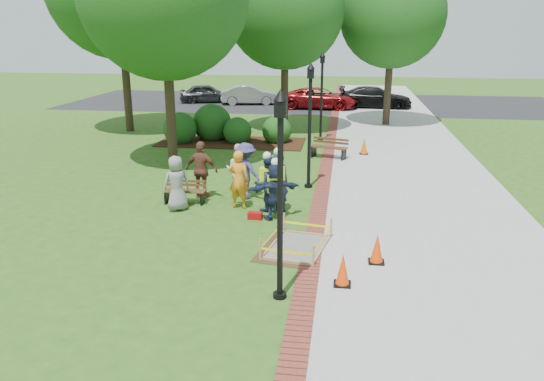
# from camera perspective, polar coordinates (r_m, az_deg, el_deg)

# --- Properties ---
(ground) EXTENTS (100.00, 100.00, 0.00)m
(ground) POSITION_cam_1_polar(r_m,az_deg,el_deg) (14.01, -2.72, -5.26)
(ground) COLOR #285116
(ground) RESTS_ON ground
(sidewalk) EXTENTS (6.00, 60.00, 0.02)m
(sidewalk) POSITION_cam_1_polar(r_m,az_deg,el_deg) (23.48, 14.02, 3.48)
(sidewalk) COLOR #9E9E99
(sidewalk) RESTS_ON ground
(brick_edging) EXTENTS (0.50, 60.00, 0.03)m
(brick_edging) POSITION_cam_1_polar(r_m,az_deg,el_deg) (23.35, 6.06, 3.84)
(brick_edging) COLOR maroon
(brick_edging) RESTS_ON ground
(mulch_bed) EXTENTS (7.00, 3.00, 0.05)m
(mulch_bed) POSITION_cam_1_polar(r_m,az_deg,el_deg) (25.87, -4.37, 5.20)
(mulch_bed) COLOR #381E0F
(mulch_bed) RESTS_ON ground
(parking_lot) EXTENTS (36.00, 12.00, 0.01)m
(parking_lot) POSITION_cam_1_polar(r_m,az_deg,el_deg) (40.16, 4.47, 9.41)
(parking_lot) COLOR black
(parking_lot) RESTS_ON ground
(wet_concrete_pad) EXTENTS (2.09, 2.57, 0.55)m
(wet_concrete_pad) POSITION_cam_1_polar(r_m,az_deg,el_deg) (13.37, 2.76, -5.30)
(wet_concrete_pad) COLOR #47331E
(wet_concrete_pad) RESTS_ON ground
(bench_near) EXTENTS (1.34, 0.51, 0.71)m
(bench_near) POSITION_cam_1_polar(r_m,az_deg,el_deg) (16.98, -9.38, -0.61)
(bench_near) COLOR #56361D
(bench_near) RESTS_ON ground
(bench_far) EXTENTS (1.64, 0.96, 0.84)m
(bench_far) POSITION_cam_1_polar(r_m,az_deg,el_deg) (22.74, 6.12, 4.14)
(bench_far) COLOR brown
(bench_far) RESTS_ON ground
(cone_front) EXTENTS (0.37, 0.37, 0.73)m
(cone_front) POSITION_cam_1_polar(r_m,az_deg,el_deg) (11.56, 7.62, -8.53)
(cone_front) COLOR black
(cone_front) RESTS_ON ground
(cone_back) EXTENTS (0.38, 0.38, 0.75)m
(cone_back) POSITION_cam_1_polar(r_m,az_deg,el_deg) (12.74, 11.23, -6.20)
(cone_back) COLOR black
(cone_back) RESTS_ON ground
(cone_far) EXTENTS (0.38, 0.38, 0.75)m
(cone_far) POSITION_cam_1_polar(r_m,az_deg,el_deg) (23.63, 9.88, 4.70)
(cone_far) COLOR black
(cone_far) RESTS_ON ground
(toolbox) EXTENTS (0.42, 0.24, 0.21)m
(toolbox) POSITION_cam_1_polar(r_m,az_deg,el_deg) (15.41, -1.83, -2.72)
(toolbox) COLOR #970B0E
(toolbox) RESTS_ON ground
(lamp_near) EXTENTS (0.28, 0.28, 4.26)m
(lamp_near) POSITION_cam_1_polar(r_m,az_deg,el_deg) (10.21, 0.89, 0.92)
(lamp_near) COLOR black
(lamp_near) RESTS_ON ground
(lamp_mid) EXTENTS (0.28, 0.28, 4.26)m
(lamp_mid) POSITION_cam_1_polar(r_m,az_deg,el_deg) (18.00, 4.09, 7.95)
(lamp_mid) COLOR black
(lamp_mid) RESTS_ON ground
(lamp_far) EXTENTS (0.28, 0.28, 4.26)m
(lamp_far) POSITION_cam_1_polar(r_m,az_deg,el_deg) (25.92, 5.37, 10.70)
(lamp_far) COLOR black
(lamp_far) RESTS_ON ground
(tree_back) EXTENTS (6.04, 6.04, 9.25)m
(tree_back) POSITION_cam_1_polar(r_m,az_deg,el_deg) (28.49, 1.42, 18.87)
(tree_back) COLOR #3D2D1E
(tree_back) RESTS_ON ground
(tree_right) EXTENTS (5.75, 5.75, 8.90)m
(tree_right) POSITION_cam_1_polar(r_m,az_deg,el_deg) (31.03, 12.85, 17.93)
(tree_right) COLOR #3D2D1E
(tree_right) RESTS_ON ground
(shrub_a) EXTENTS (1.60, 1.60, 1.60)m
(shrub_a) POSITION_cam_1_polar(r_m,az_deg,el_deg) (26.14, -9.79, 5.07)
(shrub_a) COLOR #194413
(shrub_a) RESTS_ON ground
(shrub_b) EXTENTS (1.91, 1.91, 1.91)m
(shrub_b) POSITION_cam_1_polar(r_m,az_deg,el_deg) (26.78, -6.40, 5.50)
(shrub_b) COLOR #194413
(shrub_b) RESTS_ON ground
(shrub_c) EXTENTS (1.36, 1.36, 1.36)m
(shrub_c) POSITION_cam_1_polar(r_m,az_deg,el_deg) (25.74, -3.72, 5.10)
(shrub_c) COLOR #194413
(shrub_c) RESTS_ON ground
(shrub_d) EXTENTS (1.42, 1.42, 1.42)m
(shrub_d) POSITION_cam_1_polar(r_m,az_deg,el_deg) (25.81, 0.52, 5.17)
(shrub_d) COLOR #194413
(shrub_d) RESTS_ON ground
(shrub_e) EXTENTS (0.93, 0.93, 0.93)m
(shrub_e) POSITION_cam_1_polar(r_m,az_deg,el_deg) (26.95, -3.48, 5.65)
(shrub_e) COLOR #194413
(shrub_e) RESTS_ON ground
(casual_person_a) EXTENTS (0.64, 0.59, 1.69)m
(casual_person_a) POSITION_cam_1_polar(r_m,az_deg,el_deg) (16.21, -10.24, 0.76)
(casual_person_a) COLOR gray
(casual_person_a) RESTS_ON ground
(casual_person_b) EXTENTS (0.64, 0.48, 1.81)m
(casual_person_b) POSITION_cam_1_polar(r_m,az_deg,el_deg) (16.15, -3.59, 1.17)
(casual_person_b) COLOR orange
(casual_person_b) RESTS_ON ground
(casual_person_c) EXTENTS (0.60, 0.42, 1.76)m
(casual_person_c) POSITION_cam_1_polar(r_m,az_deg,el_deg) (17.33, -3.63, 2.19)
(casual_person_c) COLOR silver
(casual_person_c) RESTS_ON ground
(casual_person_d) EXTENTS (0.66, 0.48, 1.88)m
(casual_person_d) POSITION_cam_1_polar(r_m,az_deg,el_deg) (17.23, -7.58, 2.19)
(casual_person_d) COLOR brown
(casual_person_d) RESTS_ON ground
(casual_person_e) EXTENTS (0.70, 0.62, 1.83)m
(casual_person_e) POSITION_cam_1_polar(r_m,az_deg,el_deg) (17.09, -2.82, 2.11)
(casual_person_e) COLOR #383862
(casual_person_e) RESTS_ON ground
(hivis_worker_a) EXTENTS (0.63, 0.55, 1.82)m
(hivis_worker_a) POSITION_cam_1_polar(r_m,az_deg,el_deg) (15.18, 0.36, 0.17)
(hivis_worker_a) COLOR #171D3D
(hivis_worker_a) RESTS_ON ground
(hivis_worker_b) EXTENTS (0.69, 0.58, 1.98)m
(hivis_worker_b) POSITION_cam_1_polar(r_m,az_deg,el_deg) (15.75, 0.62, 1.07)
(hivis_worker_b) COLOR #151738
(hivis_worker_b) RESTS_ON ground
(hivis_worker_c) EXTENTS (0.64, 0.58, 1.83)m
(hivis_worker_c) POSITION_cam_1_polar(r_m,az_deg,el_deg) (15.90, -0.54, 0.96)
(hivis_worker_c) COLOR #17193D
(hivis_worker_c) RESTS_ON ground
(parked_car_a) EXTENTS (3.05, 4.89, 1.48)m
(parked_car_a) POSITION_cam_1_polar(r_m,az_deg,el_deg) (40.41, -6.97, 9.38)
(parked_car_a) COLOR #28282A
(parked_car_a) RESTS_ON ground
(parked_car_b) EXTENTS (2.74, 4.84, 1.49)m
(parked_car_b) POSITION_cam_1_polar(r_m,az_deg,el_deg) (39.14, -2.38, 9.24)
(parked_car_b) COLOR #949599
(parked_car_b) RESTS_ON ground
(parked_car_c) EXTENTS (2.31, 4.86, 1.55)m
(parked_car_c) POSITION_cam_1_polar(r_m,az_deg,el_deg) (37.19, 5.12, 8.78)
(parked_car_c) COLOR maroon
(parked_car_c) RESTS_ON ground
(parked_car_d) EXTENTS (2.29, 4.90, 1.57)m
(parked_car_d) POSITION_cam_1_polar(r_m,az_deg,el_deg) (38.14, 10.99, 8.74)
(parked_car_d) COLOR black
(parked_car_d) RESTS_ON ground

